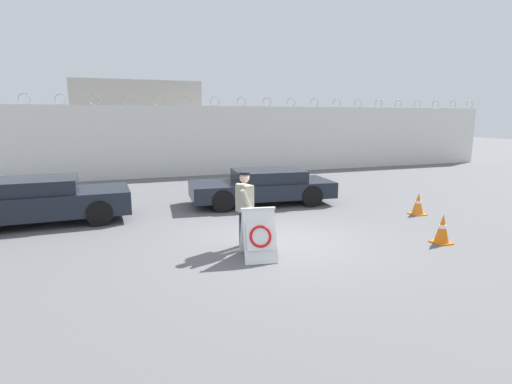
{
  "coord_description": "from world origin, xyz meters",
  "views": [
    {
      "loc": [
        -3.52,
        -8.1,
        2.83
      ],
      "look_at": [
        -0.02,
        1.53,
        0.9
      ],
      "focal_mm": 28.0,
      "sensor_mm": 36.0,
      "label": 1
    }
  ],
  "objects_px": {
    "barricade_sign": "(259,234)",
    "traffic_cone_near": "(442,229)",
    "parked_car_front_coupe": "(44,200)",
    "traffic_cone_mid": "(418,204)",
    "security_guard": "(244,206)",
    "parked_car_rear_sedan": "(263,186)"
  },
  "relations": [
    {
      "from": "traffic_cone_mid",
      "to": "parked_car_front_coupe",
      "type": "bearing_deg",
      "value": 165.23
    },
    {
      "from": "traffic_cone_mid",
      "to": "parked_car_front_coupe",
      "type": "xyz_separation_m",
      "value": [
        -10.17,
        2.68,
        0.31
      ]
    },
    {
      "from": "traffic_cone_near",
      "to": "parked_car_rear_sedan",
      "type": "xyz_separation_m",
      "value": [
        -2.31,
        5.34,
        0.25
      ]
    },
    {
      "from": "traffic_cone_mid",
      "to": "parked_car_rear_sedan",
      "type": "height_order",
      "value": "parked_car_rear_sedan"
    },
    {
      "from": "traffic_cone_mid",
      "to": "traffic_cone_near",
      "type": "bearing_deg",
      "value": -121.21
    },
    {
      "from": "barricade_sign",
      "to": "traffic_cone_near",
      "type": "xyz_separation_m",
      "value": [
        4.27,
        -0.49,
        -0.18
      ]
    },
    {
      "from": "barricade_sign",
      "to": "security_guard",
      "type": "xyz_separation_m",
      "value": [
        -0.04,
        0.79,
        0.4
      ]
    },
    {
      "from": "security_guard",
      "to": "traffic_cone_near",
      "type": "height_order",
      "value": "security_guard"
    },
    {
      "from": "traffic_cone_near",
      "to": "parked_car_rear_sedan",
      "type": "bearing_deg",
      "value": 113.43
    },
    {
      "from": "security_guard",
      "to": "parked_car_rear_sedan",
      "type": "relative_size",
      "value": 0.35
    },
    {
      "from": "security_guard",
      "to": "traffic_cone_mid",
      "type": "bearing_deg",
      "value": 85.71
    },
    {
      "from": "barricade_sign",
      "to": "parked_car_front_coupe",
      "type": "xyz_separation_m",
      "value": [
        -4.47,
        4.57,
        0.11
      ]
    },
    {
      "from": "parked_car_front_coupe",
      "to": "traffic_cone_near",
      "type": "bearing_deg",
      "value": -31.56
    },
    {
      "from": "parked_car_rear_sedan",
      "to": "barricade_sign",
      "type": "bearing_deg",
      "value": 73.55
    },
    {
      "from": "barricade_sign",
      "to": "traffic_cone_near",
      "type": "height_order",
      "value": "barricade_sign"
    },
    {
      "from": "traffic_cone_near",
      "to": "traffic_cone_mid",
      "type": "height_order",
      "value": "traffic_cone_near"
    },
    {
      "from": "barricade_sign",
      "to": "traffic_cone_near",
      "type": "distance_m",
      "value": 4.3
    },
    {
      "from": "barricade_sign",
      "to": "traffic_cone_near",
      "type": "bearing_deg",
      "value": 2.58
    },
    {
      "from": "barricade_sign",
      "to": "security_guard",
      "type": "relative_size",
      "value": 0.63
    },
    {
      "from": "traffic_cone_mid",
      "to": "security_guard",
      "type": "bearing_deg",
      "value": -169.18
    },
    {
      "from": "barricade_sign",
      "to": "parked_car_front_coupe",
      "type": "height_order",
      "value": "parked_car_front_coupe"
    },
    {
      "from": "parked_car_front_coupe",
      "to": "barricade_sign",
      "type": "bearing_deg",
      "value": -47.14
    }
  ]
}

